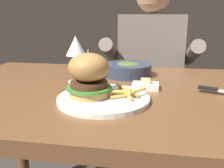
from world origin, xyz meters
TOP-DOWN VIEW (x-y plane):
  - dining_table at (0.00, 0.00)m, footprint 1.33×0.76m
  - main_plate at (-0.06, -0.12)m, footprint 0.27×0.27m
  - burger_sandwich at (-0.10, -0.12)m, footprint 0.13×0.13m
  - fries_pile at (0.01, -0.11)m, footprint 0.10×0.09m
  - wine_glass at (-0.19, 0.07)m, footprint 0.07×0.07m
  - butter_dish at (0.06, 0.02)m, footprint 0.09×0.06m
  - soup_bowl at (-0.02, 0.20)m, footprint 0.19×0.19m
  - diner_person at (0.07, 0.66)m, footprint 0.51×0.36m

SIDE VIEW (x-z plane):
  - diner_person at x=0.07m, z-range -0.02..1.15m
  - dining_table at x=0.00m, z-range 0.28..1.02m
  - main_plate at x=-0.06m, z-range 0.74..0.75m
  - butter_dish at x=0.06m, z-range 0.73..0.77m
  - fries_pile at x=0.01m, z-range 0.75..0.78m
  - soup_bowl at x=-0.02m, z-range 0.74..0.79m
  - burger_sandwich at x=-0.10m, z-range 0.75..0.88m
  - wine_glass at x=-0.19m, z-range 0.78..0.95m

